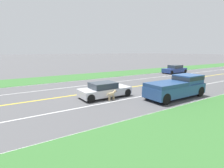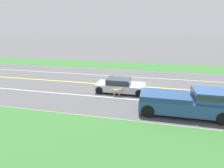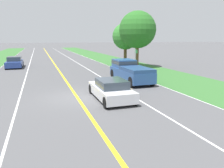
# 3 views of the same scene
# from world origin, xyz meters

# --- Properties ---
(ground_plane) EXTENTS (400.00, 400.00, 0.00)m
(ground_plane) POSITION_xyz_m (0.00, 0.00, 0.00)
(ground_plane) COLOR #4C4C4F
(centre_divider_line) EXTENTS (0.18, 160.00, 0.01)m
(centre_divider_line) POSITION_xyz_m (0.00, 0.00, 0.00)
(centre_divider_line) COLOR yellow
(centre_divider_line) RESTS_ON ground
(lane_edge_line_right) EXTENTS (0.14, 160.00, 0.01)m
(lane_edge_line_right) POSITION_xyz_m (7.00, 0.00, 0.00)
(lane_edge_line_right) COLOR white
(lane_edge_line_right) RESTS_ON ground
(lane_edge_line_left) EXTENTS (0.14, 160.00, 0.01)m
(lane_edge_line_left) POSITION_xyz_m (-7.00, 0.00, 0.00)
(lane_edge_line_left) COLOR white
(lane_edge_line_left) RESTS_ON ground
(lane_dash_same_dir) EXTENTS (0.10, 160.00, 0.01)m
(lane_dash_same_dir) POSITION_xyz_m (3.50, 0.00, 0.00)
(lane_dash_same_dir) COLOR white
(lane_dash_same_dir) RESTS_ON ground
(lane_dash_oncoming) EXTENTS (0.10, 160.00, 0.01)m
(lane_dash_oncoming) POSITION_xyz_m (-3.50, 0.00, 0.00)
(lane_dash_oncoming) COLOR white
(lane_dash_oncoming) RESTS_ON ground
(grass_verge_right) EXTENTS (6.00, 160.00, 0.03)m
(grass_verge_right) POSITION_xyz_m (10.00, 0.00, 0.01)
(grass_verge_right) COLOR #33662D
(grass_verge_right) RESTS_ON ground
(grass_verge_left) EXTENTS (6.00, 160.00, 0.03)m
(grass_verge_left) POSITION_xyz_m (-10.00, 0.00, 0.01)
(grass_verge_left) COLOR #33662D
(grass_verge_left) RESTS_ON ground
(ego_car) EXTENTS (1.90, 4.31, 1.26)m
(ego_car) POSITION_xyz_m (1.94, -1.12, 0.60)
(ego_car) COLOR silver
(ego_car) RESTS_ON ground
(dog) EXTENTS (0.28, 1.06, 0.80)m
(dog) POSITION_xyz_m (3.12, -1.11, 0.51)
(dog) COLOR #D1B784
(dog) RESTS_ON ground
(pickup_truck) EXTENTS (2.01, 5.56, 1.80)m
(pickup_truck) POSITION_xyz_m (5.33, 3.91, 0.93)
(pickup_truck) COLOR #284C84
(pickup_truck) RESTS_ON ground
(oncoming_car) EXTENTS (1.94, 4.47, 1.42)m
(oncoming_car) POSITION_xyz_m (-5.17, 17.27, 0.66)
(oncoming_car) COLOR navy
(oncoming_car) RESTS_ON ground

